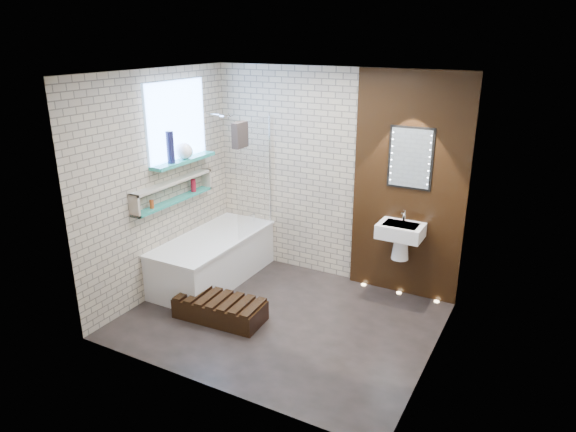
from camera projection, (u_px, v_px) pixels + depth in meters
The scene contains 15 objects.
ground at pixel (281, 319), 5.66m from camera, with size 3.20×3.20×0.00m, color black.
room_shell at pixel (281, 206), 5.23m from camera, with size 3.24×3.20×2.60m.
walnut_panel at pixel (409, 188), 5.85m from camera, with size 1.30×0.06×2.60m, color black.
clerestory_window at pixel (178, 129), 6.02m from camera, with size 0.18×1.00×0.94m.
display_niche at pixel (173, 191), 6.07m from camera, with size 0.14×1.30×0.26m.
bathtub at pixel (214, 258), 6.49m from camera, with size 0.79×1.74×0.70m.
bath_screen at pixel (254, 177), 6.36m from camera, with size 0.01×0.78×1.40m, color white.
towel at pixel (240, 135), 5.93m from camera, with size 0.09×0.22×0.29m, color #282220.
shower_head at pixel (226, 115), 6.37m from camera, with size 0.18×0.18×0.02m, color silver.
washbasin at pixel (401, 235), 5.86m from camera, with size 0.50×0.36×0.58m.
led_mirror at pixel (410, 158), 5.71m from camera, with size 0.50×0.02×0.70m.
walnut_step at pixel (220, 309), 5.64m from camera, with size 0.98×0.43×0.22m, color black.
niche_bottles at pixel (183, 190), 6.23m from camera, with size 0.06×0.80×0.16m.
sill_vases at pixel (182, 150), 6.05m from camera, with size 0.19×0.39×0.37m.
floor_uplights at pixel (399, 293), 6.23m from camera, with size 0.96×0.06×0.01m.
Camera 1 is at (2.43, -4.33, 2.95)m, focal length 32.33 mm.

